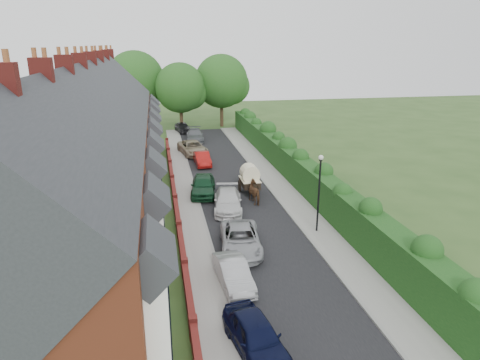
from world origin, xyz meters
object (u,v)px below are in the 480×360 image
(car_navy, at_px, (256,336))
(car_grey, at_px, (195,135))
(car_black, at_px, (183,127))
(horse, at_px, (256,192))
(car_beige, at_px, (193,148))
(car_silver_a, at_px, (233,273))
(car_green, at_px, (203,185))
(lamppost, at_px, (319,184))
(car_red, at_px, (202,159))
(car_white, at_px, (228,201))
(car_silver_b, at_px, (241,239))
(horse_cart, at_px, (250,177))

(car_navy, xyz_separation_m, car_grey, (1.21, 39.02, 0.01))
(car_black, xyz_separation_m, horse, (3.70, -28.43, 0.15))
(car_beige, relative_size, car_grey, 1.07)
(car_grey, height_order, car_black, car_grey)
(car_beige, distance_m, car_grey, 6.97)
(car_silver_a, xyz_separation_m, car_black, (0.05, 39.67, 0.04))
(car_green, bearing_deg, lamppost, -45.25)
(car_green, xyz_separation_m, car_red, (0.88, 8.82, -0.14))
(car_white, relative_size, car_red, 1.20)
(car_white, relative_size, car_green, 1.03)
(horse, bearing_deg, car_red, -88.48)
(car_silver_a, xyz_separation_m, car_grey, (1.21, 34.00, 0.08))
(lamppost, bearing_deg, car_green, 126.66)
(car_white, distance_m, car_red, 12.49)
(car_grey, bearing_deg, lamppost, -76.97)
(car_beige, bearing_deg, horse, -88.03)
(car_white, relative_size, car_grey, 0.96)
(car_navy, bearing_deg, car_black, 80.17)
(lamppost, relative_size, car_white, 1.07)
(car_silver_b, height_order, car_grey, car_grey)
(car_navy, distance_m, car_white, 15.20)
(car_green, height_order, car_grey, car_green)
(horse, bearing_deg, car_green, -46.85)
(car_silver_a, bearing_deg, horse_cart, 69.70)
(car_silver_a, height_order, car_beige, car_beige)
(lamppost, relative_size, car_navy, 1.22)
(car_silver_b, distance_m, horse_cart, 10.09)
(lamppost, relative_size, car_green, 1.10)
(car_black, height_order, horse, horse)
(car_silver_a, height_order, car_white, car_white)
(lamppost, distance_m, car_silver_b, 6.10)
(car_green, relative_size, horse_cart, 1.40)
(lamppost, distance_m, car_silver_a, 8.65)
(car_silver_b, relative_size, car_black, 1.23)
(car_silver_b, xyz_separation_m, car_red, (-0.21, 18.92, -0.03))
(lamppost, xyz_separation_m, car_red, (-5.52, 17.42, -2.64))
(car_silver_a, bearing_deg, car_silver_b, 68.83)
(horse, distance_m, horse_cart, 2.23)
(car_red, bearing_deg, car_navy, -93.78)
(car_silver_a, height_order, horse, horse)
(car_red, xyz_separation_m, car_grey, (0.33, 11.40, 0.07))
(car_silver_b, bearing_deg, horse, 77.26)
(car_black, bearing_deg, car_red, -97.84)
(car_silver_a, bearing_deg, horse, 66.88)
(car_beige, bearing_deg, car_black, 81.05)
(car_silver_a, relative_size, horse, 1.98)
(car_green, distance_m, horse_cart, 3.81)
(car_white, xyz_separation_m, car_green, (-1.40, 3.66, 0.10))
(car_silver_a, xyz_separation_m, car_beige, (0.33, 27.09, 0.09))
(car_green, height_order, horse, horse)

